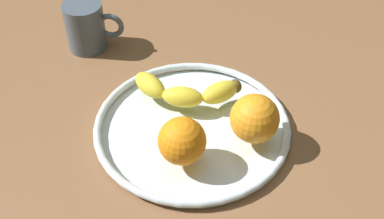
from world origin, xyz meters
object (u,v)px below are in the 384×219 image
object	(u,v)px
orange_back_right	(255,119)
fruit_bowl	(192,127)
banana	(186,91)
orange_back_left	(182,141)
ambient_mug	(86,26)

from	to	relation	value
orange_back_right	fruit_bowl	bearing A→B (deg)	170.53
banana	orange_back_left	world-z (taller)	orange_back_left
ambient_mug	orange_back_right	bearing A→B (deg)	-34.23
orange_back_left	orange_back_right	size ratio (longest dim) A/B	0.94
orange_back_left	banana	bearing A→B (deg)	94.43
orange_back_left	ambient_mug	bearing A→B (deg)	128.44
ambient_mug	orange_back_left	bearing A→B (deg)	-51.56
fruit_bowl	orange_back_left	bearing A→B (deg)	-94.66
fruit_bowl	orange_back_left	distance (cm)	8.45
orange_back_left	ambient_mug	size ratio (longest dim) A/B	0.64
orange_back_right	ambient_mug	size ratio (longest dim) A/B	0.68
orange_back_left	ambient_mug	distance (cm)	34.69
banana	orange_back_left	xyz separation A→B (cm)	(0.98, -12.70, 1.84)
banana	ambient_mug	distance (cm)	25.18
fruit_bowl	orange_back_right	xyz separation A→B (cm)	(9.59, -1.60, 4.64)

